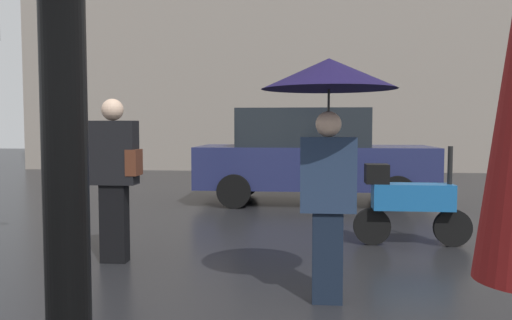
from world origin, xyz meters
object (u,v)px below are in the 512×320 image
Objects in this scene: parked_scooter at (409,201)px; parked_car_left at (311,155)px; pedestrian_with_umbrella at (329,104)px; pedestrian_with_bag at (115,170)px.

parked_car_left is at bearing 90.45° from parked_scooter.
pedestrian_with_umbrella reaches higher than pedestrian_with_bag.
parked_scooter is (1.08, 2.19, -1.11)m from pedestrian_with_umbrella.
pedestrian_with_bag is at bearing -92.73° from pedestrian_with_umbrella.
pedestrian_with_umbrella is 2.68m from parked_scooter.
pedestrian_with_umbrella is at bearing -110.59° from pedestrian_with_bag.
pedestrian_with_umbrella is at bearing -134.51° from parked_scooter.
parked_scooter is at bearing 176.84° from pedestrian_with_umbrella.
pedestrian_with_bag is 1.23× the size of parked_scooter.
parked_scooter is at bearing -66.35° from pedestrian_with_bag.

